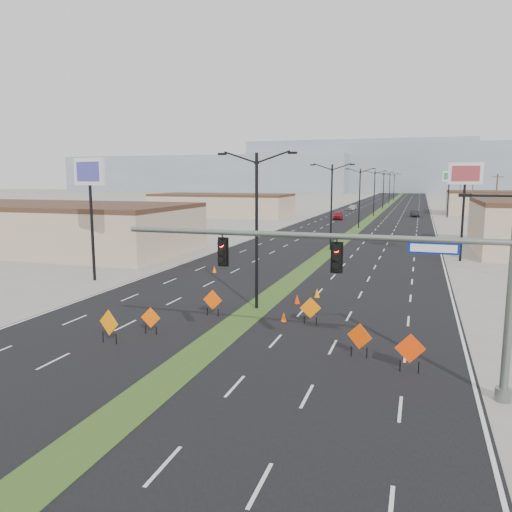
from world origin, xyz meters
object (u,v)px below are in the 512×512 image
(streetlight_1, at_px, (331,204))
(construction_sign_1, at_px, (151,319))
(streetlight_2, at_px, (360,196))
(construction_sign_0, at_px, (109,324))
(cone_0, at_px, (297,299))
(car_far, at_px, (353,208))
(cone_3, at_px, (214,269))
(streetlight_5, at_px, (390,187))
(pole_sign_east_far, at_px, (449,180))
(streetlight_3, at_px, (374,192))
(cone_1, at_px, (284,317))
(car_mid, at_px, (415,213))
(cone_2, at_px, (317,293))
(streetlight_4, at_px, (383,189))
(streetlight_6, at_px, (394,186))
(streetlight_0, at_px, (257,226))
(construction_sign_5, at_px, (359,338))
(pole_sign_west, at_px, (90,181))
(construction_sign_3, at_px, (310,309))
(pole_sign_east_near, at_px, (465,181))
(construction_sign_4, at_px, (410,350))
(construction_sign_2, at_px, (213,301))
(signal_mast, at_px, (383,271))
(car_left, at_px, (338,216))

(streetlight_1, distance_m, construction_sign_1, 35.46)
(streetlight_2, relative_size, construction_sign_0, 5.59)
(cone_0, bearing_deg, car_far, 95.30)
(car_far, bearing_deg, cone_3, -84.13)
(streetlight_5, height_order, pole_sign_east_far, streetlight_5)
(streetlight_3, relative_size, cone_1, 17.73)
(car_mid, distance_m, cone_2, 81.11)
(pole_sign_east_far, bearing_deg, construction_sign_0, -126.74)
(streetlight_1, distance_m, construction_sign_0, 37.59)
(streetlight_4, distance_m, streetlight_6, 56.00)
(streetlight_0, xyz_separation_m, cone_0, (2.21, 2.06, -5.09))
(construction_sign_5, bearing_deg, cone_2, 128.21)
(car_far, xyz_separation_m, cone_2, (10.44, -100.32, -0.33))
(car_mid, bearing_deg, pole_sign_east_far, -13.35)
(cone_2, relative_size, pole_sign_west, 0.07)
(construction_sign_3, bearing_deg, pole_sign_east_near, 52.55)
(streetlight_3, distance_m, pole_sign_east_near, 61.20)
(streetlight_2, xyz_separation_m, construction_sign_4, (9.73, -64.22, -4.37))
(streetlight_2, height_order, construction_sign_2, streetlight_2)
(cone_0, distance_m, cone_2, 2.38)
(construction_sign_1, bearing_deg, car_far, 88.30)
(construction_sign_1, xyz_separation_m, cone_2, (6.92, 11.21, -0.54))
(signal_mast, relative_size, construction_sign_4, 9.20)
(car_left, relative_size, cone_3, 7.70)
(construction_sign_0, height_order, pole_sign_east_far, pole_sign_east_far)
(cone_0, height_order, pole_sign_east_near, pole_sign_east_near)
(construction_sign_3, bearing_deg, streetlight_3, 75.39)
(cone_1, bearing_deg, cone_2, 84.00)
(pole_sign_east_near, bearing_deg, car_left, 119.56)
(construction_sign_0, bearing_deg, construction_sign_3, 50.27)
(car_mid, height_order, pole_sign_east_far, pole_sign_east_far)
(signal_mast, height_order, pole_sign_west, pole_sign_west)
(car_far, distance_m, construction_sign_5, 112.55)
(car_mid, height_order, construction_sign_0, construction_sign_0)
(streetlight_3, xyz_separation_m, construction_sign_3, (4.10, -86.52, -4.46))
(streetlight_6, bearing_deg, cone_3, -92.74)
(cone_2, bearing_deg, streetlight_3, 92.26)
(pole_sign_west, distance_m, pole_sign_east_far, 85.87)
(construction_sign_2, bearing_deg, cone_3, 112.57)
(construction_sign_3, xyz_separation_m, pole_sign_west, (-19.80, 7.00, 7.27))
(cone_2, bearing_deg, cone_0, -113.09)
(streetlight_4, height_order, pole_sign_east_far, streetlight_4)
(cone_3, distance_m, pole_sign_west, 12.99)
(car_far, bearing_deg, construction_sign_0, -82.84)
(cone_0, relative_size, cone_1, 1.17)
(signal_mast, bearing_deg, construction_sign_3, 120.77)
(streetlight_0, xyz_separation_m, streetlight_1, (0.00, 28.00, 0.00))
(streetlight_4, height_order, pole_sign_east_near, streetlight_4)
(car_left, relative_size, construction_sign_1, 3.13)
(streetlight_3, xyz_separation_m, construction_sign_0, (-5.01, -93.00, -4.36))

